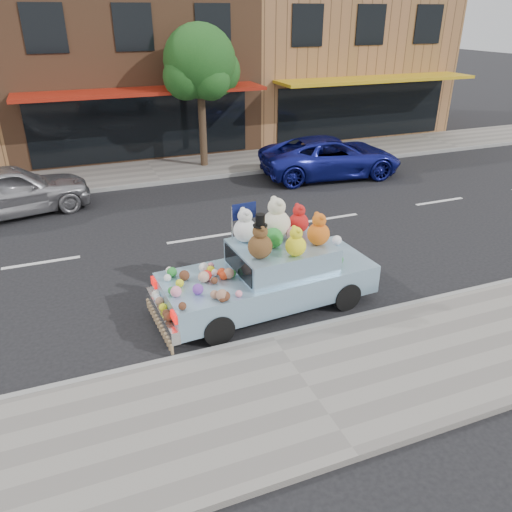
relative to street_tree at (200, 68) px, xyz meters
name	(u,v)px	position (x,y,z in m)	size (l,w,h in m)	color
ground	(200,238)	(-2.03, -6.55, -3.69)	(120.00, 120.00, 0.00)	black
near_sidewalk	(308,389)	(-2.03, -13.05, -3.63)	(60.00, 3.00, 0.12)	gray
far_sidewalk	(154,172)	(-2.03, -0.05, -3.63)	(60.00, 3.00, 0.12)	gray
near_kerb	(272,338)	(-2.03, -11.55, -3.63)	(60.00, 0.12, 0.13)	gray
far_kerb	(162,183)	(-2.03, -1.55, -3.63)	(60.00, 0.12, 0.13)	gray
storefront_mid	(122,59)	(-2.03, 5.42, -0.05)	(10.00, 9.80, 7.30)	brown
storefront_right	(324,53)	(7.97, 5.42, -0.05)	(10.00, 9.80, 7.30)	#97653F
street_tree	(200,68)	(0.00, 0.00, 0.00)	(3.00, 2.70, 5.22)	#38281C
car_silver	(9,190)	(-6.76, -2.82, -2.92)	(1.82, 4.51, 1.54)	#A1A1A5
car_blue	(331,157)	(4.03, -2.78, -2.97)	(2.39, 5.18, 1.44)	navy
art_car	(269,271)	(-1.60, -10.37, -2.90)	(4.59, 2.03, 2.23)	black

